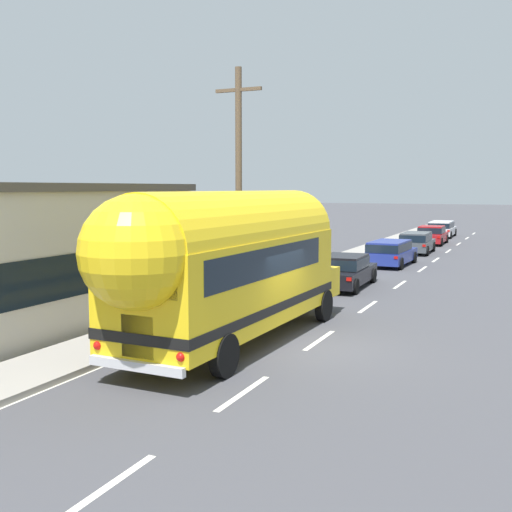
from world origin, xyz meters
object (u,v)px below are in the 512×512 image
at_px(painted_bus, 227,261).
at_px(car_third, 416,241).
at_px(car_fourth, 432,234).
at_px(utility_pole, 239,182).
at_px(car_fifth, 442,228).
at_px(car_lead, 344,270).
at_px(car_second, 390,251).

bearing_deg(painted_bus, car_third, 89.41).
relative_size(painted_bus, car_fourth, 2.42).
height_order(utility_pole, car_third, utility_pole).
distance_m(utility_pole, car_fifth, 34.51).
distance_m(car_lead, car_fourth, 22.28).
height_order(painted_bus, car_second, painted_bus).
relative_size(car_third, car_fourth, 0.96).
bearing_deg(car_fourth, car_lead, -90.49).
distance_m(car_lead, car_fifth, 29.38).
xyz_separation_m(car_third, car_fifth, (-0.42, 14.31, 0.02)).
distance_m(car_third, car_fourth, 7.22).
xyz_separation_m(painted_bus, car_second, (0.12, 19.05, -1.51)).
distance_m(car_second, car_fourth, 14.24).
bearing_deg(car_fourth, car_fifth, 92.11).
relative_size(car_lead, car_fourth, 1.05).
height_order(car_lead, car_fourth, same).
xyz_separation_m(utility_pole, car_third, (2.95, 19.92, -3.64)).
bearing_deg(car_third, car_fourth, 91.26).
height_order(painted_bus, car_fifth, painted_bus).
xyz_separation_m(utility_pole, car_lead, (2.60, 4.85, -3.68)).
bearing_deg(car_fifth, utility_pole, -94.22).
distance_m(painted_bus, car_fourth, 33.33).
bearing_deg(car_second, car_third, 88.80).
height_order(painted_bus, car_lead, painted_bus).
xyz_separation_m(painted_bus, car_fourth, (0.11, 33.29, -1.56)).
xyz_separation_m(utility_pole, car_fifth, (2.53, 34.22, -3.62)).
height_order(utility_pole, car_lead, utility_pole).
relative_size(utility_pole, car_fifth, 1.76).
bearing_deg(utility_pole, car_third, 81.59).
bearing_deg(car_third, utility_pole, -98.41).
height_order(utility_pole, car_second, utility_pole).
relative_size(painted_bus, car_lead, 2.31).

